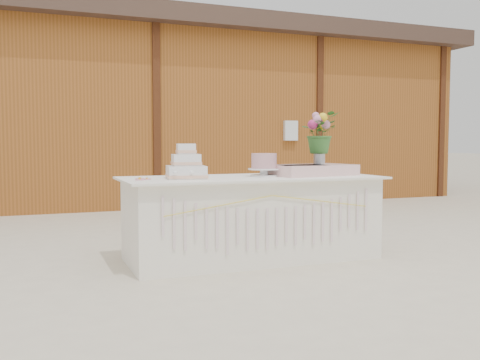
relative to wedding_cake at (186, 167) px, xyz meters
name	(u,v)px	position (x,y,z in m)	size (l,w,h in m)	color
ground	(252,258)	(0.64, 0.02, -0.87)	(80.00, 80.00, 0.00)	beige
barn	(134,113)	(0.62, 6.01, 0.80)	(12.60, 4.60, 3.30)	brown
cake_table	(252,218)	(0.64, 0.01, -0.49)	(2.40, 1.00, 0.77)	white
wedding_cake	(186,167)	(0.00, 0.00, 0.00)	(0.39, 0.39, 0.31)	white
pink_cake_stand	(264,164)	(0.75, 0.00, 0.02)	(0.30, 0.30, 0.22)	white
satin_runner	(311,170)	(1.25, 0.00, -0.05)	(0.82, 0.48, 0.10)	beige
flower_vase	(319,156)	(1.37, 0.05, 0.08)	(0.11, 0.11, 0.15)	#B9B9BE
bouquet	(320,128)	(1.37, 0.05, 0.36)	(0.37, 0.32, 0.41)	#326729
loose_flowers	(140,178)	(-0.39, 0.09, -0.09)	(0.15, 0.37, 0.02)	pink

